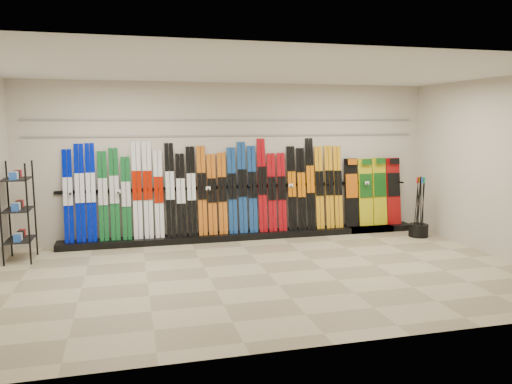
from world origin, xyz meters
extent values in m
plane|color=gray|center=(0.00, 0.00, 0.00)|extent=(8.00, 8.00, 0.00)
plane|color=beige|center=(0.00, 2.50, 1.50)|extent=(8.00, 0.00, 8.00)
plane|color=beige|center=(4.00, 0.00, 1.50)|extent=(0.00, 5.00, 5.00)
plane|color=silver|center=(0.00, 0.00, 3.00)|extent=(8.00, 8.00, 0.00)
cube|color=black|center=(0.22, 2.28, 0.06)|extent=(8.00, 0.40, 0.12)
cube|color=#0012B4|center=(-3.05, 2.35, 0.95)|extent=(0.17, 0.26, 1.66)
cube|color=#0012B4|center=(-2.84, 2.36, 1.00)|extent=(0.17, 0.27, 1.76)
cube|color=#0012B4|center=(-2.66, 2.36, 1.00)|extent=(0.17, 0.28, 1.76)
cube|color=#115925|center=(-2.45, 2.35, 0.93)|extent=(0.17, 0.25, 1.62)
cube|color=#115925|center=(-2.25, 2.35, 0.95)|extent=(0.17, 0.26, 1.67)
cube|color=#115925|center=(-2.04, 2.34, 0.87)|extent=(0.17, 0.24, 1.51)
cube|color=silver|center=(-1.84, 2.36, 1.01)|extent=(0.17, 0.28, 1.78)
cube|color=silver|center=(-1.65, 2.36, 1.01)|extent=(0.17, 0.28, 1.78)
cube|color=silver|center=(-1.45, 2.35, 0.93)|extent=(0.17, 0.25, 1.62)
cube|color=black|center=(-1.24, 2.36, 0.99)|extent=(0.17, 0.27, 1.75)
cube|color=black|center=(-1.05, 2.34, 0.90)|extent=(0.17, 0.24, 1.55)
cube|color=black|center=(-0.85, 2.35, 0.96)|extent=(0.17, 0.26, 1.68)
cube|color=#CB6318|center=(-0.64, 2.35, 0.96)|extent=(0.17, 0.26, 1.69)
cube|color=#CB6318|center=(-0.45, 2.34, 0.89)|extent=(0.17, 0.24, 1.53)
cube|color=#CB6318|center=(-0.25, 2.34, 0.90)|extent=(0.17, 0.25, 1.56)
cube|color=navy|center=(-0.06, 2.35, 0.95)|extent=(0.17, 0.26, 1.65)
cube|color=navy|center=(0.15, 2.36, 1.00)|extent=(0.17, 0.27, 1.75)
cube|color=navy|center=(0.35, 2.35, 0.96)|extent=(0.17, 0.26, 1.68)
cube|color=#A20911|center=(0.55, 2.36, 1.03)|extent=(0.17, 0.28, 1.82)
cube|color=#A20911|center=(0.74, 2.34, 0.88)|extent=(0.17, 0.24, 1.53)
cube|color=#A20911|center=(0.94, 2.34, 0.88)|extent=(0.17, 0.24, 1.53)
cube|color=black|center=(1.16, 2.35, 0.95)|extent=(0.17, 0.26, 1.66)
cube|color=black|center=(1.36, 2.35, 0.93)|extent=(0.17, 0.26, 1.62)
cube|color=black|center=(1.55, 2.36, 1.03)|extent=(0.17, 0.28, 1.82)
cube|color=orange|center=(1.74, 2.35, 0.94)|extent=(0.17, 0.26, 1.65)
cube|color=orange|center=(1.96, 2.35, 0.95)|extent=(0.17, 0.26, 1.66)
cube|color=orange|center=(2.15, 2.35, 0.94)|extent=(0.17, 0.26, 1.65)
cube|color=black|center=(2.45, 2.35, 0.82)|extent=(0.29, 0.22, 1.39)
cube|color=gold|center=(2.77, 2.35, 0.81)|extent=(0.31, 0.22, 1.39)
cube|color=gold|center=(3.09, 2.35, 0.82)|extent=(0.30, 0.22, 1.40)
cube|color=#990C0C|center=(3.41, 2.35, 0.81)|extent=(0.31, 0.22, 1.39)
cube|color=black|center=(-3.75, 1.70, 0.81)|extent=(0.40, 0.60, 1.63)
cylinder|color=black|center=(3.55, 1.58, 0.12)|extent=(0.38, 0.38, 0.25)
cylinder|color=black|center=(3.43, 1.50, 0.61)|extent=(0.02, 0.10, 1.18)
cylinder|color=black|center=(3.51, 1.56, 0.61)|extent=(0.08, 0.04, 1.18)
cylinder|color=black|center=(3.52, 1.48, 0.61)|extent=(0.03, 0.07, 1.18)
cylinder|color=black|center=(3.50, 1.56, 0.61)|extent=(0.06, 0.06, 1.18)
cylinder|color=black|center=(3.56, 1.60, 0.61)|extent=(0.11, 0.09, 1.18)
cylinder|color=black|center=(3.49, 1.54, 0.61)|extent=(0.05, 0.06, 1.18)
cylinder|color=black|center=(3.58, 1.50, 0.61)|extent=(0.06, 0.03, 1.18)
cylinder|color=black|center=(3.56, 1.48, 0.61)|extent=(0.08, 0.05, 1.18)
cube|color=gray|center=(0.00, 2.48, 2.00)|extent=(7.60, 0.02, 0.03)
cube|color=gray|center=(0.00, 2.48, 2.30)|extent=(7.60, 0.02, 0.03)
camera|label=1|loc=(-1.98, -7.00, 2.29)|focal=35.00mm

